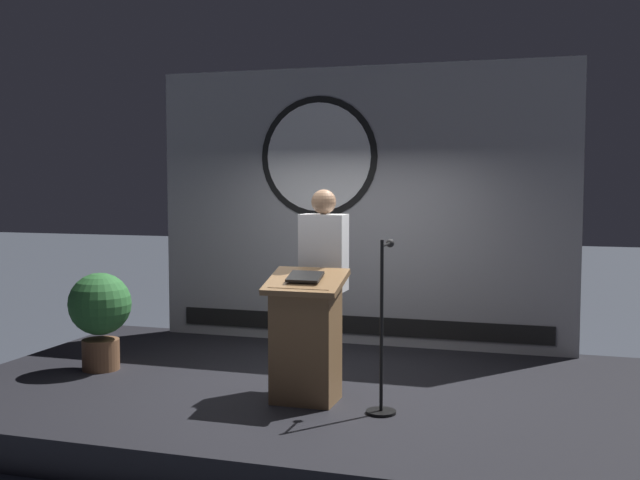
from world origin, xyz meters
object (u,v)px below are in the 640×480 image
Objects in this scene: microphone_stand at (383,354)px; potted_plant at (100,311)px; speaker_person at (324,286)px; podium at (306,339)px.

potted_plant is at bearing 169.43° from microphone_stand.
microphone_stand is at bearing -41.30° from speaker_person.
podium is 2.30m from potted_plant.
microphone_stand reaches higher than podium.
speaker_person reaches higher than podium.
podium is at bearing -11.02° from potted_plant.
speaker_person is 2.29m from potted_plant.
podium is 1.16× the size of potted_plant.
podium is 0.61m from speaker_person.
potted_plant is at bearing -178.98° from speaker_person.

